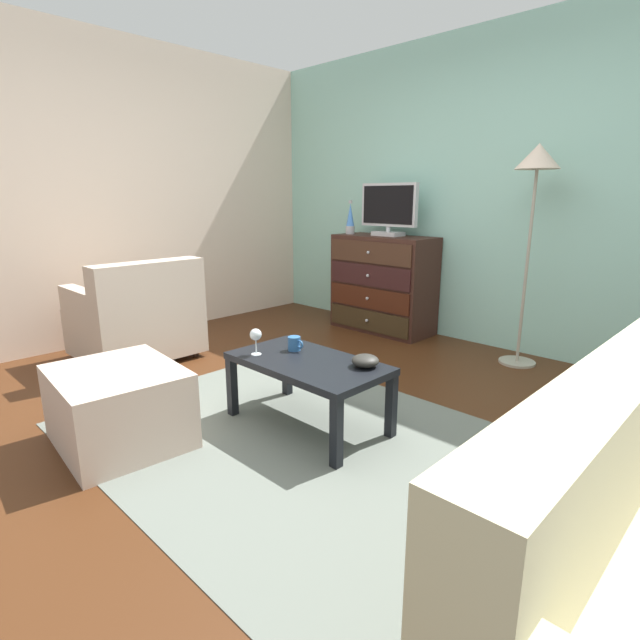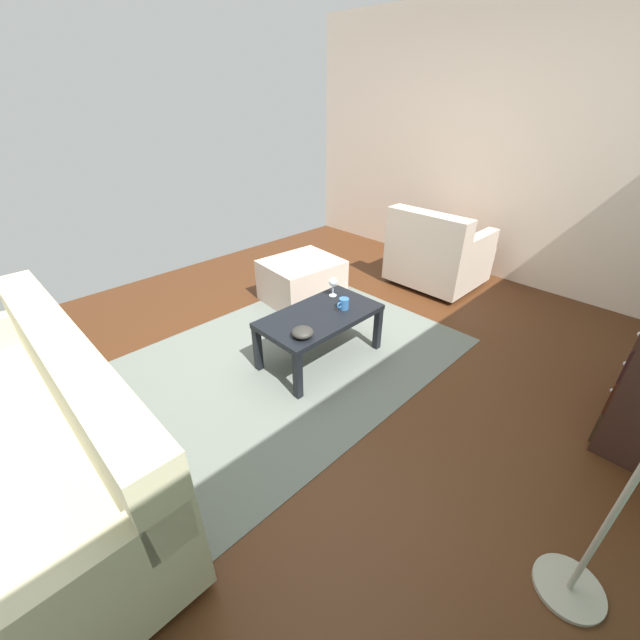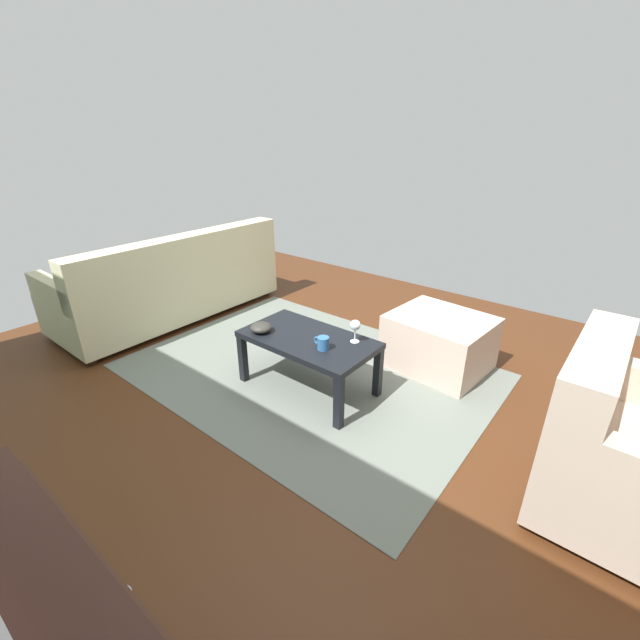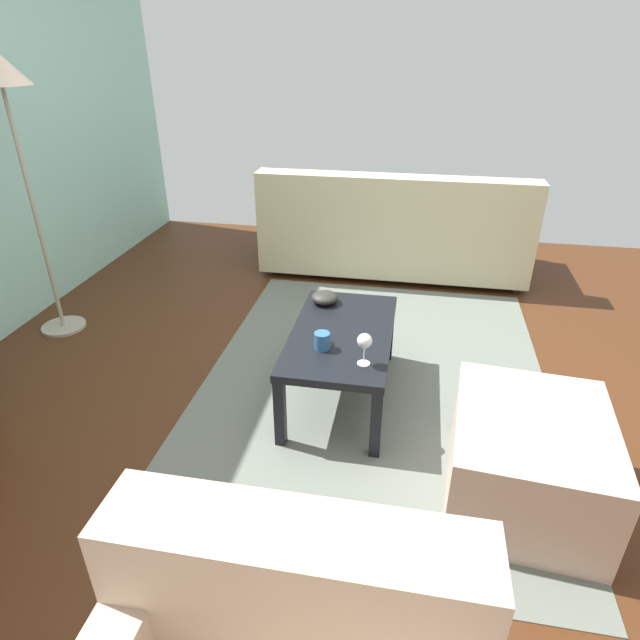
# 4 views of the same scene
# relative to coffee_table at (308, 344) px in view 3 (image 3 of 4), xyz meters

# --- Properties ---
(ground_plane) EXTENTS (5.61, 5.02, 0.05)m
(ground_plane) POSITION_rel_coffee_table_xyz_m (-0.05, 0.03, -0.38)
(ground_plane) COLOR #462512
(area_rug) EXTENTS (2.60, 1.90, 0.01)m
(area_rug) POSITION_rel_coffee_table_xyz_m (0.15, -0.17, -0.35)
(area_rug) COLOR slate
(area_rug) RESTS_ON ground_plane
(coffee_table) EXTENTS (0.92, 0.51, 0.40)m
(coffee_table) POSITION_rel_coffee_table_xyz_m (0.00, 0.00, 0.00)
(coffee_table) COLOR black
(coffee_table) RESTS_ON ground_plane
(wine_glass) EXTENTS (0.07, 0.07, 0.16)m
(wine_glass) POSITION_rel_coffee_table_xyz_m (-0.28, -0.14, 0.17)
(wine_glass) COLOR silver
(wine_glass) RESTS_ON coffee_table
(mug) EXTENTS (0.11, 0.08, 0.08)m
(mug) POSITION_rel_coffee_table_xyz_m (-0.18, 0.07, 0.10)
(mug) COLOR #2C5D98
(mug) RESTS_ON coffee_table
(bowl_decorative) EXTENTS (0.15, 0.15, 0.07)m
(bowl_decorative) POSITION_rel_coffee_table_xyz_m (0.30, 0.14, 0.09)
(bowl_decorative) COLOR #2C2A26
(bowl_decorative) RESTS_ON coffee_table
(couch_large) EXTENTS (0.85, 2.08, 0.83)m
(couch_large) POSITION_rel_coffee_table_xyz_m (1.84, -0.16, -0.02)
(couch_large) COLOR #332319
(couch_large) RESTS_ON ground_plane
(armchair) EXTENTS (0.80, 0.86, 0.83)m
(armchair) POSITION_rel_coffee_table_xyz_m (-1.85, -0.13, -0.01)
(armchair) COLOR #332319
(armchair) RESTS_ON ground_plane
(ottoman) EXTENTS (0.75, 0.66, 0.42)m
(ottoman) POSITION_rel_coffee_table_xyz_m (-0.58, -0.85, -0.14)
(ottoman) COLOR #C2A998
(ottoman) RESTS_ON ground_plane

